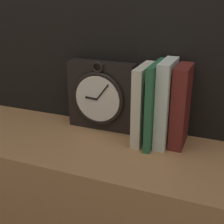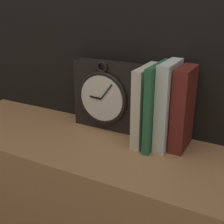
# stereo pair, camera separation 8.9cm
# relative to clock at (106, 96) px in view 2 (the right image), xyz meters

# --- Properties ---
(clock) EXTENTS (0.23, 0.07, 0.23)m
(clock) POSITION_rel_clock_xyz_m (0.00, 0.00, 0.00)
(clock) COLOR black
(clock) RESTS_ON bookshelf
(book_slot0_cream) EXTENTS (0.03, 0.15, 0.24)m
(book_slot0_cream) POSITION_rel_clock_xyz_m (0.15, -0.04, 0.01)
(book_slot0_cream) COLOR beige
(book_slot0_cream) RESTS_ON bookshelf
(book_slot1_black) EXTENTS (0.01, 0.11, 0.20)m
(book_slot1_black) POSITION_rel_clock_xyz_m (0.18, -0.02, -0.01)
(book_slot1_black) COLOR black
(book_slot1_black) RESTS_ON bookshelf
(book_slot2_green) EXTENTS (0.02, 0.16, 0.25)m
(book_slot2_green) POSITION_rel_clock_xyz_m (0.19, -0.05, 0.01)
(book_slot2_green) COLOR #29633D
(book_slot2_green) RESTS_ON bookshelf
(book_slot3_white) EXTENTS (0.04, 0.13, 0.26)m
(book_slot3_white) POSITION_rel_clock_xyz_m (0.22, -0.03, 0.01)
(book_slot3_white) COLOR silver
(book_slot3_white) RESTS_ON bookshelf
(book_slot4_maroon) EXTENTS (0.04, 0.12, 0.24)m
(book_slot4_maroon) POSITION_rel_clock_xyz_m (0.27, -0.02, 0.01)
(book_slot4_maroon) COLOR maroon
(book_slot4_maroon) RESTS_ON bookshelf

